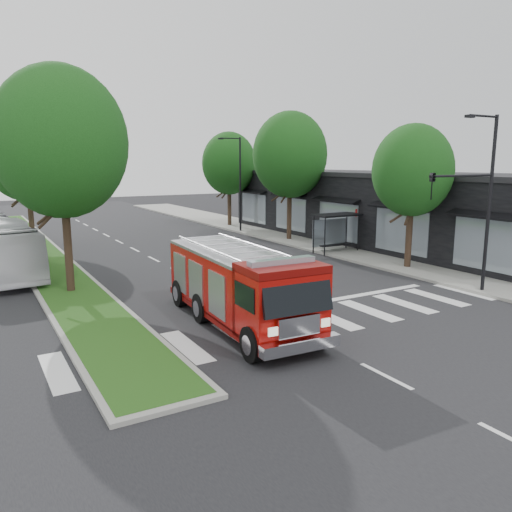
{
  "coord_description": "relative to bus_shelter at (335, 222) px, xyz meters",
  "views": [
    {
      "loc": [
        -9.85,
        -17.59,
        5.98
      ],
      "look_at": [
        1.27,
        1.5,
        1.8
      ],
      "focal_mm": 35.0,
      "sensor_mm": 36.0,
      "label": 1
    }
  ],
  "objects": [
    {
      "name": "ground",
      "position": [
        -11.2,
        -8.15,
        -2.04
      ],
      "size": [
        140.0,
        140.0,
        0.0
      ],
      "primitive_type": "plane",
      "color": "black",
      "rests_on": "ground"
    },
    {
      "name": "sidewalk_right",
      "position": [
        1.3,
        1.85,
        -1.96
      ],
      "size": [
        5.0,
        80.0,
        0.15
      ],
      "primitive_type": "cube",
      "color": "gray",
      "rests_on": "ground"
    },
    {
      "name": "median",
      "position": [
        -17.2,
        9.85,
        -1.96
      ],
      "size": [
        3.0,
        50.0,
        0.15
      ],
      "color": "gray",
      "rests_on": "ground"
    },
    {
      "name": "storefront_row",
      "position": [
        5.8,
        1.85,
        0.46
      ],
      "size": [
        8.0,
        30.0,
        5.0
      ],
      "primitive_type": "cube",
      "color": "black",
      "rests_on": "ground"
    },
    {
      "name": "bus_shelter",
      "position": [
        0.0,
        0.0,
        0.0
      ],
      "size": [
        3.2,
        1.6,
        2.61
      ],
      "color": "black",
      "rests_on": "ground"
    },
    {
      "name": "tree_right_near",
      "position": [
        0.3,
        -6.15,
        3.47
      ],
      "size": [
        4.4,
        4.4,
        8.05
      ],
      "color": "black",
      "rests_on": "ground"
    },
    {
      "name": "tree_right_mid",
      "position": [
        0.3,
        5.85,
        4.45
      ],
      "size": [
        5.6,
        5.6,
        9.72
      ],
      "color": "black",
      "rests_on": "ground"
    },
    {
      "name": "tree_right_far",
      "position": [
        0.3,
        15.85,
        3.8
      ],
      "size": [
        5.0,
        5.0,
        8.73
      ],
      "color": "black",
      "rests_on": "ground"
    },
    {
      "name": "tree_median_near",
      "position": [
        -17.2,
        -2.15,
        4.77
      ],
      "size": [
        5.8,
        5.8,
        10.16
      ],
      "color": "black",
      "rests_on": "ground"
    },
    {
      "name": "tree_median_far",
      "position": [
        -17.2,
        11.85,
        4.45
      ],
      "size": [
        5.6,
        5.6,
        9.72
      ],
      "color": "black",
      "rests_on": "ground"
    },
    {
      "name": "streetlight_right_near",
      "position": [
        -1.59,
        -11.65,
        2.63
      ],
      "size": [
        4.08,
        0.22,
        8.0
      ],
      "color": "black",
      "rests_on": "ground"
    },
    {
      "name": "streetlight_right_far",
      "position": [
        -0.85,
        11.85,
        2.44
      ],
      "size": [
        2.11,
        0.2,
        8.0
      ],
      "color": "black",
      "rests_on": "ground"
    },
    {
      "name": "fire_engine",
      "position": [
        -12.61,
        -10.01,
        -0.58
      ],
      "size": [
        3.1,
        8.91,
        3.05
      ],
      "rotation": [
        0.0,
        0.0,
        -0.05
      ],
      "color": "#620705",
      "rests_on": "ground"
    }
  ]
}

